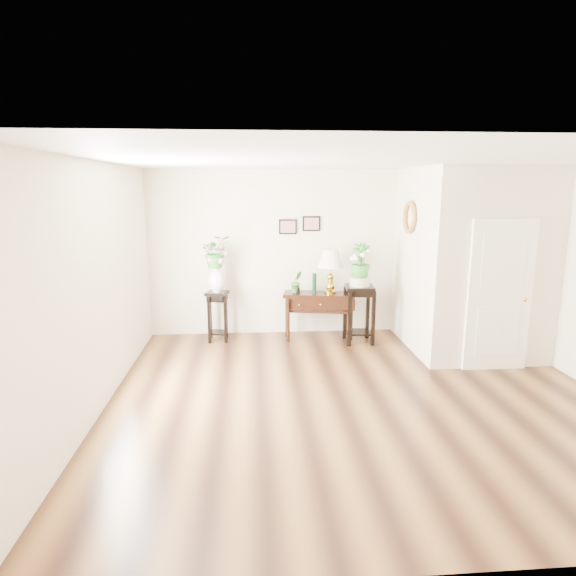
{
  "coord_description": "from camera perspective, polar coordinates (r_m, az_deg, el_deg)",
  "views": [
    {
      "loc": [
        -1.27,
        -5.38,
        2.51
      ],
      "look_at": [
        -0.76,
        1.3,
        1.1
      ],
      "focal_mm": 30.0,
      "sensor_mm": 36.0,
      "label": 1
    }
  ],
  "objects": [
    {
      "name": "art_print_right",
      "position": [
        8.2,
        2.8,
        7.63
      ],
      "size": [
        0.3,
        0.02,
        0.25
      ],
      "primitive_type": "cube",
      "color": "black",
      "rests_on": "wall_back"
    },
    {
      "name": "ceiling",
      "position": [
        5.53,
        9.19,
        14.76
      ],
      "size": [
        6.0,
        5.5,
        0.02
      ],
      "primitive_type": "cube",
      "color": "white",
      "rests_on": "ground"
    },
    {
      "name": "porcelain_vase",
      "position": [
        7.89,
        -8.46,
        1.17
      ],
      "size": [
        0.31,
        0.31,
        0.44
      ],
      "primitive_type": null,
      "rotation": [
        0.0,
        0.0,
        0.26
      ],
      "color": "white",
      "rests_on": "plant_stand_a"
    },
    {
      "name": "partition",
      "position": [
        7.99,
        20.66,
        3.15
      ],
      "size": [
        1.8,
        1.95,
        2.8
      ],
      "primitive_type": "cube",
      "color": "beige",
      "rests_on": "floor"
    },
    {
      "name": "green_vase",
      "position": [
        7.95,
        3.14,
        0.59
      ],
      "size": [
        0.09,
        0.09,
        0.34
      ],
      "primitive_type": "cylinder",
      "rotation": [
        0.0,
        0.0,
        -0.29
      ],
      "color": "black",
      "rests_on": "console_table"
    },
    {
      "name": "potted_plant",
      "position": [
        7.92,
        1.0,
        0.64
      ],
      "size": [
        0.25,
        0.22,
        0.36
      ],
      "primitive_type": "imported",
      "rotation": [
        0.0,
        0.0,
        0.38
      ],
      "color": "#2F7E29",
      "rests_on": "console_table"
    },
    {
      "name": "narcissus",
      "position": [
        7.76,
        8.58,
        3.17
      ],
      "size": [
        0.38,
        0.38,
        0.57
      ],
      "primitive_type": "imported",
      "rotation": [
        0.0,
        0.0,
        -0.24
      ],
      "color": "#2F7E29",
      "rests_on": "ceramic_bowl"
    },
    {
      "name": "wall_back",
      "position": [
        8.3,
        4.46,
        4.19
      ],
      "size": [
        6.0,
        0.02,
        2.8
      ],
      "primitive_type": "cube",
      "color": "beige",
      "rests_on": "ground"
    },
    {
      "name": "lily_arrangement",
      "position": [
        7.82,
        -8.56,
        4.33
      ],
      "size": [
        0.57,
        0.53,
        0.53
      ],
      "primitive_type": "imported",
      "rotation": [
        0.0,
        0.0,
        0.28
      ],
      "color": "#2F7E29",
      "rests_on": "porcelain_vase"
    },
    {
      "name": "plant_stand_b",
      "position": [
        7.94,
        8.39,
        -3.08
      ],
      "size": [
        0.48,
        0.48,
        0.95
      ],
      "primitive_type": "cube",
      "rotation": [
        0.0,
        0.0,
        -0.09
      ],
      "color": "black",
      "rests_on": "floor"
    },
    {
      "name": "console_table",
      "position": [
        8.09,
        3.66,
        -3.3
      ],
      "size": [
        1.22,
        0.6,
        0.78
      ],
      "primitive_type": "cube",
      "rotation": [
        0.0,
        0.0,
        -0.18
      ],
      "color": "black",
      "rests_on": "floor"
    },
    {
      "name": "door",
      "position": [
        7.17,
        23.78,
        -0.87
      ],
      "size": [
        0.9,
        0.05,
        2.1
      ],
      "primitive_type": "cube",
      "color": "white",
      "rests_on": "floor"
    },
    {
      "name": "table_lamp",
      "position": [
        7.96,
        5.07,
        1.88
      ],
      "size": [
        0.43,
        0.43,
        0.74
      ],
      "primitive_type": "cube",
      "rotation": [
        0.0,
        0.0,
        0.03
      ],
      "color": "gold",
      "rests_on": "console_table"
    },
    {
      "name": "wall_front",
      "position": [
        3.12,
        20.25,
        -9.69
      ],
      "size": [
        6.0,
        0.02,
        2.8
      ],
      "primitive_type": "cube",
      "color": "beige",
      "rests_on": "ground"
    },
    {
      "name": "floor",
      "position": [
        6.07,
        8.3,
        -12.65
      ],
      "size": [
        6.0,
        5.5,
        0.02
      ],
      "primitive_type": "cube",
      "color": "brown",
      "rests_on": "ground"
    },
    {
      "name": "art_print_left",
      "position": [
        8.16,
        -0.02,
        7.27
      ],
      "size": [
        0.3,
        0.02,
        0.25
      ],
      "primitive_type": "cube",
      "color": "black",
      "rests_on": "wall_back"
    },
    {
      "name": "wall_ornament",
      "position": [
        7.69,
        14.19,
        8.12
      ],
      "size": [
        0.07,
        0.51,
        0.51
      ],
      "primitive_type": "torus",
      "rotation": [
        0.0,
        1.57,
        0.0
      ],
      "color": "#B87B41",
      "rests_on": "partition"
    },
    {
      "name": "plant_stand_a",
      "position": [
        8.03,
        -8.32,
        -3.33
      ],
      "size": [
        0.4,
        0.4,
        0.83
      ],
      "primitive_type": "cube",
      "rotation": [
        0.0,
        0.0,
        -0.27
      ],
      "color": "black",
      "rests_on": "floor"
    },
    {
      "name": "ceramic_bowl",
      "position": [
        7.82,
        8.51,
        0.83
      ],
      "size": [
        0.41,
        0.41,
        0.14
      ],
      "primitive_type": "cylinder",
      "rotation": [
        0.0,
        0.0,
        -0.34
      ],
      "color": "beige",
      "rests_on": "plant_stand_b"
    },
    {
      "name": "wall_left",
      "position": [
        5.76,
        -21.78,
        -0.07
      ],
      "size": [
        0.02,
        5.5,
        2.8
      ],
      "primitive_type": "cube",
      "color": "beige",
      "rests_on": "ground"
    }
  ]
}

